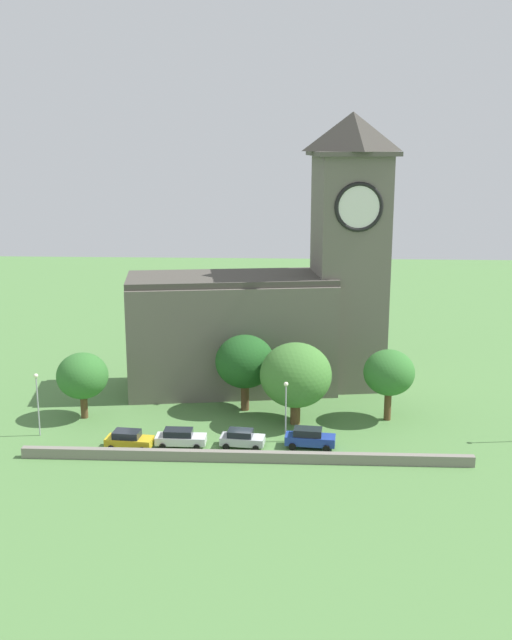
# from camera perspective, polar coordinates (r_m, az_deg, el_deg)

# --- Properties ---
(ground_plane) EXTENTS (200.00, 200.00, 0.00)m
(ground_plane) POSITION_cam_1_polar(r_m,az_deg,el_deg) (86.41, -0.04, -5.60)
(ground_plane) COLOR #517F42
(church) EXTENTS (30.86, 13.73, 31.35)m
(church) POSITION_cam_1_polar(r_m,az_deg,el_deg) (86.19, 1.61, 1.46)
(church) COLOR #666056
(church) RESTS_ON ground
(quay_barrier) EXTENTS (40.97, 0.70, 0.98)m
(quay_barrier) POSITION_cam_1_polar(r_m,az_deg,el_deg) (68.84, -0.82, -10.33)
(quay_barrier) COLOR gray
(quay_barrier) RESTS_ON ground
(car_yellow) EXTENTS (4.55, 2.52, 1.79)m
(car_yellow) POSITION_cam_1_polar(r_m,az_deg,el_deg) (72.30, -9.65, -8.97)
(car_yellow) COLOR gold
(car_yellow) RESTS_ON ground
(car_white) EXTENTS (4.77, 2.11, 1.70)m
(car_white) POSITION_cam_1_polar(r_m,az_deg,el_deg) (72.23, -5.78, -8.90)
(car_white) COLOR silver
(car_white) RESTS_ON ground
(car_silver) EXTENTS (4.31, 2.49, 1.69)m
(car_silver) POSITION_cam_1_polar(r_m,az_deg,el_deg) (71.77, -1.08, -8.99)
(car_silver) COLOR silver
(car_silver) RESTS_ON ground
(car_blue) EXTENTS (4.85, 2.45, 1.89)m
(car_blue) POSITION_cam_1_polar(r_m,az_deg,el_deg) (71.79, 4.09, -8.93)
(car_blue) COLOR #233D9E
(car_blue) RESTS_ON ground
(streetlamp_west_end) EXTENTS (0.44, 0.44, 6.38)m
(streetlamp_west_end) POSITION_cam_1_polar(r_m,az_deg,el_deg) (76.18, -16.30, -5.41)
(streetlamp_west_end) COLOR #9EA0A5
(streetlamp_west_end) RESTS_ON ground
(streetlamp_west_mid) EXTENTS (0.44, 0.44, 6.02)m
(streetlamp_west_mid) POSITION_cam_1_polar(r_m,az_deg,el_deg) (71.90, 2.29, -6.17)
(streetlamp_west_mid) COLOR #9EA0A5
(streetlamp_west_mid) RESTS_ON ground
(tree_riverside_west) EXTENTS (5.33, 5.33, 7.00)m
(tree_riverside_west) POSITION_cam_1_polar(r_m,az_deg,el_deg) (79.73, -13.06, -4.17)
(tree_riverside_west) COLOR brown
(tree_riverside_west) RESTS_ON ground
(tree_churchyard) EXTENTS (5.25, 5.25, 7.50)m
(tree_churchyard) POSITION_cam_1_polar(r_m,az_deg,el_deg) (78.17, 10.08, -3.98)
(tree_churchyard) COLOR brown
(tree_churchyard) RESTS_ON ground
(tree_riverside_east) EXTENTS (7.29, 7.29, 8.50)m
(tree_riverside_east) POSITION_cam_1_polar(r_m,az_deg,el_deg) (75.99, 3.04, -4.21)
(tree_riverside_east) COLOR brown
(tree_riverside_east) RESTS_ON ground
(tree_by_tower) EXTENTS (6.29, 6.29, 8.26)m
(tree_by_tower) POSITION_cam_1_polar(r_m,az_deg,el_deg) (79.69, -0.86, -3.19)
(tree_by_tower) COLOR brown
(tree_by_tower) RESTS_ON ground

